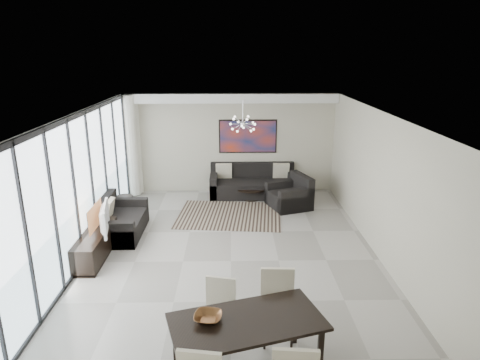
{
  "coord_description": "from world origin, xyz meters",
  "views": [
    {
      "loc": [
        0.03,
        -7.72,
        4.06
      ],
      "look_at": [
        0.21,
        1.47,
        1.25
      ],
      "focal_mm": 32.0,
      "sensor_mm": 36.0,
      "label": 1
    }
  ],
  "objects_px": {
    "television": "(101,219)",
    "dining_table": "(247,326)",
    "tv_console": "(95,245)",
    "sofa_main": "(253,185)",
    "coffee_table": "(251,192)"
  },
  "relations": [
    {
      "from": "sofa_main",
      "to": "dining_table",
      "type": "relative_size",
      "value": 1.16
    },
    {
      "from": "tv_console",
      "to": "coffee_table",
      "type": "bearing_deg",
      "value": 46.91
    },
    {
      "from": "coffee_table",
      "to": "dining_table",
      "type": "bearing_deg",
      "value": -92.99
    },
    {
      "from": "tv_console",
      "to": "sofa_main",
      "type": "bearing_deg",
      "value": 48.52
    },
    {
      "from": "tv_console",
      "to": "dining_table",
      "type": "xyz_separation_m",
      "value": [
        2.97,
        -3.34,
        0.45
      ]
    },
    {
      "from": "television",
      "to": "dining_table",
      "type": "bearing_deg",
      "value": -152.31
    },
    {
      "from": "television",
      "to": "dining_table",
      "type": "height_order",
      "value": "television"
    },
    {
      "from": "tv_console",
      "to": "dining_table",
      "type": "bearing_deg",
      "value": -48.34
    },
    {
      "from": "coffee_table",
      "to": "sofa_main",
      "type": "xyz_separation_m",
      "value": [
        0.06,
        0.28,
        0.11
      ]
    },
    {
      "from": "sofa_main",
      "to": "television",
      "type": "height_order",
      "value": "television"
    },
    {
      "from": "coffee_table",
      "to": "dining_table",
      "type": "distance_m",
      "value": 6.93
    },
    {
      "from": "television",
      "to": "tv_console",
      "type": "bearing_deg",
      "value": 93.62
    },
    {
      "from": "coffee_table",
      "to": "television",
      "type": "height_order",
      "value": "television"
    },
    {
      "from": "coffee_table",
      "to": "sofa_main",
      "type": "bearing_deg",
      "value": 77.46
    },
    {
      "from": "coffee_table",
      "to": "tv_console",
      "type": "distance_m",
      "value": 4.88
    }
  ]
}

